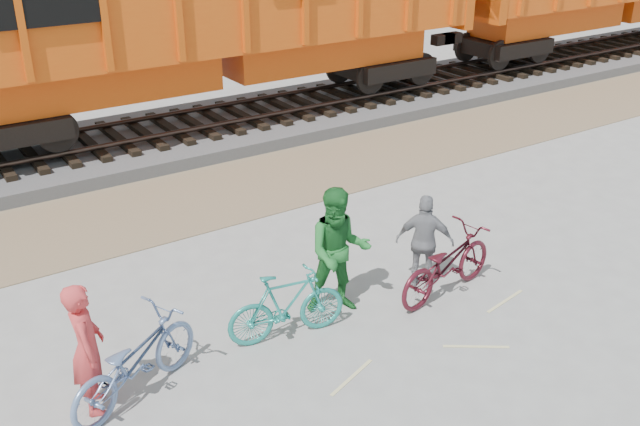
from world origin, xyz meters
The scene contains 11 objects.
ground centered at (0.00, 0.00, 0.00)m, with size 120.00×120.00×0.00m, color #9E9E99.
gravel_strip centered at (0.00, 5.50, 0.01)m, with size 120.00×3.00×0.02m, color #876E53.
ballast_bed centered at (0.00, 9.00, 0.15)m, with size 120.00×4.00×0.30m, color slate.
track centered at (0.00, 9.00, 0.47)m, with size 120.00×2.60×0.24m.
hopper_car_center centered at (2.02, 9.00, 3.01)m, with size 14.00×3.13×4.65m.
bicycle_blue centered at (-3.39, 0.37, 0.52)m, with size 0.69×1.99×1.05m, color #6681B0.
bicycle_teal centered at (-1.22, 0.43, 0.51)m, with size 0.48×1.70×1.02m, color teal.
bicycle_maroon centered at (1.39, 0.08, 0.52)m, with size 0.70×2.00×1.05m, color #4C121D.
person_solo centered at (-3.89, 0.47, 0.84)m, with size 0.61×0.40×1.69m, color #CE3738.
person_man centered at (-0.22, 0.63, 0.96)m, with size 0.93×0.73×1.92m, color #1E6829.
person_woman centered at (1.29, 0.48, 0.76)m, with size 0.89×0.37×1.52m, color gray.
Camera 1 is at (-5.41, -6.71, 5.74)m, focal length 40.00 mm.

